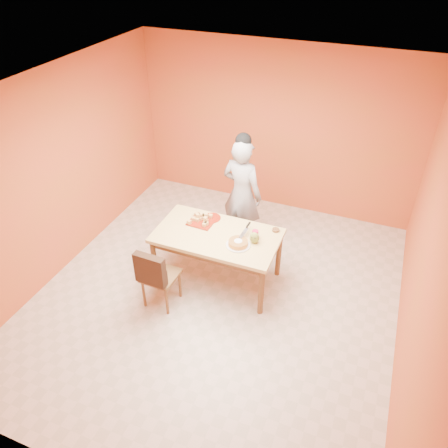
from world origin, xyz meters
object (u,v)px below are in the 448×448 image
at_px(dining_chair, 160,275).
at_px(magenta_glass, 255,234).
at_px(pastry_platter, 202,221).
at_px(sponge_cake, 238,243).
at_px(person, 242,194).
at_px(checker_tin, 276,230).
at_px(egg_ornament, 254,238).
at_px(dining_table, 217,240).
at_px(red_dinner_plate, 212,218).

bearing_deg(dining_chair, magenta_glass, 41.36).
xyz_separation_m(pastry_platter, sponge_cake, (0.62, -0.30, 0.03)).
relative_size(person, checker_tin, 17.87).
height_order(dining_chair, egg_ornament, egg_ornament).
height_order(dining_table, checker_tin, checker_tin).
height_order(dining_table, egg_ornament, egg_ornament).
distance_m(dining_chair, checker_tin, 1.59).
relative_size(red_dinner_plate, magenta_glass, 2.10).
bearing_deg(checker_tin, pastry_platter, -170.33).
bearing_deg(magenta_glass, sponge_cake, -123.47).
height_order(pastry_platter, checker_tin, checker_tin).
relative_size(person, red_dinner_plate, 7.15).
bearing_deg(pastry_platter, magenta_glass, -5.69).
distance_m(dining_chair, sponge_cake, 1.05).
relative_size(red_dinner_plate, sponge_cake, 0.98).
relative_size(pastry_platter, sponge_cake, 1.33).
xyz_separation_m(sponge_cake, egg_ornament, (0.17, 0.13, 0.04)).
bearing_deg(dining_chair, pastry_platter, 79.32).
bearing_deg(magenta_glass, checker_tin, 50.34).
distance_m(dining_chair, person, 1.70).
distance_m(dining_table, dining_chair, 0.87).
distance_m(dining_chair, red_dinner_plate, 1.08).
bearing_deg(person, dining_table, 101.59).
bearing_deg(pastry_platter, checker_tin, 9.67).
relative_size(sponge_cake, checker_tin, 2.56).
height_order(dining_table, person, person).
bearing_deg(magenta_glass, pastry_platter, 174.31).
distance_m(red_dinner_plate, magenta_glass, 0.71).
xyz_separation_m(dining_table, pastry_platter, (-0.29, 0.18, 0.10)).
relative_size(red_dinner_plate, checker_tin, 2.50).
bearing_deg(checker_tin, magenta_glass, -129.66).
height_order(pastry_platter, red_dinner_plate, pastry_platter).
distance_m(dining_table, pastry_platter, 0.36).
bearing_deg(pastry_platter, egg_ornament, -12.33).
bearing_deg(dining_table, red_dinner_plate, 123.57).
relative_size(person, pastry_platter, 5.26).
bearing_deg(sponge_cake, dining_table, 160.55).
relative_size(person, sponge_cake, 6.99).
xyz_separation_m(dining_chair, checker_tin, (1.17, 1.03, 0.31)).
relative_size(sponge_cake, egg_ornament, 1.60).
distance_m(egg_ornament, checker_tin, 0.39).
xyz_separation_m(red_dinner_plate, magenta_glass, (0.68, -0.20, 0.05)).
height_order(pastry_platter, sponge_cake, sponge_cake).
height_order(egg_ornament, magenta_glass, egg_ornament).
relative_size(dining_table, pastry_platter, 4.92).
bearing_deg(dining_chair, dining_table, 56.42).
xyz_separation_m(pastry_platter, magenta_glass, (0.77, -0.08, 0.05)).
bearing_deg(red_dinner_plate, person, 69.52).
distance_m(pastry_platter, checker_tin, 0.99).
relative_size(dining_chair, magenta_glass, 7.94).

